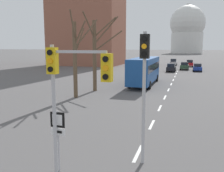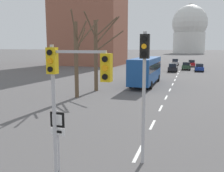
{
  "view_description": "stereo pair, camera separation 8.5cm",
  "coord_description": "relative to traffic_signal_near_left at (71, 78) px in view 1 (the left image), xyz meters",
  "views": [
    {
      "loc": [
        2.05,
        -3.14,
        4.89
      ],
      "look_at": [
        -1.01,
        6.85,
        3.24
      ],
      "focal_mm": 40.0,
      "sensor_mm": 36.0,
      "label": 1
    },
    {
      "loc": [
        2.13,
        -3.11,
        4.89
      ],
      "look_at": [
        -1.01,
        6.85,
        3.24
      ],
      "focal_mm": 40.0,
      "sensor_mm": 36.0,
      "label": 2
    }
  ],
  "objects": [
    {
      "name": "apartment_block_left",
      "position": [
        -22.63,
        56.12,
        10.98
      ],
      "size": [
        18.0,
        14.0,
        29.51
      ],
      "primitive_type": "cube",
      "color": "#935642",
      "rests_on": "ground_plane"
    },
    {
      "name": "lane_stripe_10",
      "position": [
        1.95,
        43.29,
        -3.77
      ],
      "size": [
        0.16,
        2.0,
        0.01
      ],
      "primitive_type": "cube",
      "color": "silver",
      "rests_on": "ground_plane"
    },
    {
      "name": "bare_tree_left_near",
      "position": [
        -5.74,
        17.74,
        0.58
      ],
      "size": [
        3.11,
        4.0,
        8.34
      ],
      "color": "brown",
      "rests_on": "ground_plane"
    },
    {
      "name": "city_bus",
      "position": [
        -1.4,
        23.84,
        -1.73
      ],
      "size": [
        2.66,
        10.8,
        3.48
      ],
      "color": "#19478C",
      "rests_on": "ground_plane"
    },
    {
      "name": "bare_tree_left_far",
      "position": [
        -6.3,
        13.8,
        0.28
      ],
      "size": [
        1.66,
        4.66,
        8.04
      ],
      "color": "brown",
      "rests_on": "ground_plane"
    },
    {
      "name": "lane_stripe_8",
      "position": [
        1.95,
        34.29,
        -3.77
      ],
      "size": [
        0.16,
        2.0,
        0.01
      ],
      "primitive_type": "cube",
      "color": "silver",
      "rests_on": "ground_plane"
    },
    {
      "name": "traffic_signal_near_left",
      "position": [
        0.0,
        0.0,
        0.0
      ],
      "size": [
        2.44,
        0.34,
        4.97
      ],
      "color": "#B2B2B7",
      "rests_on": "ground_plane"
    },
    {
      "name": "lane_stripe_7",
      "position": [
        1.95,
        29.79,
        -3.77
      ],
      "size": [
        0.16,
        2.0,
        0.01
      ],
      "primitive_type": "cube",
      "color": "silver",
      "rests_on": "ground_plane"
    },
    {
      "name": "lane_stripe_3",
      "position": [
        1.95,
        11.79,
        -3.77
      ],
      "size": [
        0.16,
        2.0,
        0.01
      ],
      "primitive_type": "cube",
      "color": "silver",
      "rests_on": "ground_plane"
    },
    {
      "name": "route_sign_post",
      "position": [
        -0.72,
        0.21,
        -2.1
      ],
      "size": [
        0.6,
        0.08,
        2.46
      ],
      "color": "#B2B2B7",
      "rests_on": "ground_plane"
    },
    {
      "name": "sedan_far_right",
      "position": [
        3.2,
        47.7,
        -2.96
      ],
      "size": [
        1.82,
        3.81,
        1.62
      ],
      "color": "#2D4C33",
      "rests_on": "ground_plane"
    },
    {
      "name": "lane_stripe_6",
      "position": [
        1.95,
        25.29,
        -3.77
      ],
      "size": [
        0.16,
        2.0,
        0.01
      ],
      "primitive_type": "cube",
      "color": "silver",
      "rests_on": "ground_plane"
    },
    {
      "name": "lane_stripe_4",
      "position": [
        1.95,
        16.29,
        -3.77
      ],
      "size": [
        0.16,
        2.0,
        0.01
      ],
      "primitive_type": "cube",
      "color": "silver",
      "rests_on": "ground_plane"
    },
    {
      "name": "sedan_mid_centre",
      "position": [
        0.19,
        59.92,
        -2.93
      ],
      "size": [
        1.74,
        4.53,
        1.73
      ],
      "color": "#B7B7BC",
      "rests_on": "ground_plane"
    },
    {
      "name": "sedan_near_left",
      "position": [
        5.76,
        45.01,
        -3.0
      ],
      "size": [
        1.72,
        4.27,
        1.54
      ],
      "color": "navy",
      "rests_on": "ground_plane"
    },
    {
      "name": "lane_stripe_2",
      "position": [
        1.95,
        7.29,
        -3.77
      ],
      "size": [
        0.16,
        2.0,
        0.01
      ],
      "primitive_type": "cube",
      "color": "silver",
      "rests_on": "ground_plane"
    },
    {
      "name": "sedan_far_left",
      "position": [
        4.28,
        56.8,
        -2.93
      ],
      "size": [
        1.72,
        3.98,
        1.68
      ],
      "color": "maroon",
      "rests_on": "ground_plane"
    },
    {
      "name": "sedan_near_right",
      "position": [
        0.76,
        42.41,
        -2.96
      ],
      "size": [
        1.73,
        4.12,
        1.64
      ],
      "color": "black",
      "rests_on": "ground_plane"
    },
    {
      "name": "lane_stripe_9",
      "position": [
        1.95,
        38.79,
        -3.77
      ],
      "size": [
        0.16,
        2.0,
        0.01
      ],
      "primitive_type": "cube",
      "color": "silver",
      "rests_on": "ground_plane"
    },
    {
      "name": "traffic_signal_centre_tall",
      "position": [
        2.31,
        1.91,
        0.03
      ],
      "size": [
        0.36,
        0.34,
        5.48
      ],
      "color": "#B2B2B7",
      "rests_on": "ground_plane"
    },
    {
      "name": "capitol_dome",
      "position": [
        1.95,
        189.31,
        13.76
      ],
      "size": [
        25.49,
        25.49,
        36.01
      ],
      "color": "silver",
      "rests_on": "ground_plane"
    },
    {
      "name": "lane_stripe_1",
      "position": [
        1.95,
        2.79,
        -3.77
      ],
      "size": [
        0.16,
        2.0,
        0.01
      ],
      "primitive_type": "cube",
      "color": "silver",
      "rests_on": "ground_plane"
    },
    {
      "name": "lane_stripe_5",
      "position": [
        1.95,
        20.79,
        -3.77
      ],
      "size": [
        0.16,
        2.0,
        0.01
      ],
      "primitive_type": "cube",
      "color": "silver",
      "rests_on": "ground_plane"
    }
  ]
}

